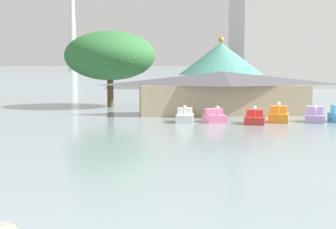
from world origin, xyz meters
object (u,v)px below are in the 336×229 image
Objects in this scene: pedal_boat_orange at (279,116)px; boathouse at (223,92)px; pedal_boat_white at (185,117)px; pedal_boat_red at (255,118)px; pedal_boat_lavender at (315,116)px; green_roof_pavilion at (221,69)px; pedal_boat_pink at (214,117)px; shoreline_tree_mid at (110,56)px; background_building_block at (320,29)px.

pedal_boat_orange is 0.15× the size of boathouse.
pedal_boat_white is 6.07m from pedal_boat_red.
pedal_boat_lavender is 21.16m from green_roof_pavilion.
pedal_boat_pink is 0.78× the size of pedal_boat_red.
pedal_boat_red reaches higher than pedal_boat_white.
pedal_boat_white is at bearing -122.39° from boathouse.
boathouse reaches higher than pedal_boat_orange.
green_roof_pavilion reaches higher than pedal_boat_pink.
pedal_boat_pink is 20.86m from shoreline_tree_mid.
background_building_block reaches higher than green_roof_pavilion.
pedal_boat_red is at bearing -91.61° from green_roof_pavilion.
background_building_block is (33.08, 67.57, 11.83)m from pedal_boat_pink.
boathouse reaches higher than pedal_boat_red.
boathouse is at bearing -98.59° from green_roof_pavilion.
pedal_boat_red is 0.30× the size of shoreline_tree_mid.
pedal_boat_orange is 20.57m from green_roof_pavilion.
shoreline_tree_mid is at bearing -157.43° from pedal_boat_pink.
pedal_boat_white reaches higher than pedal_boat_lavender.
pedal_boat_lavender is at bearing -44.58° from shoreline_tree_mid.
pedal_boat_lavender is at bearing 80.48° from pedal_boat_pink.
green_roof_pavilion is at bearing -157.34° from pedal_boat_orange.
pedal_boat_lavender is (5.54, 0.94, 0.06)m from pedal_boat_red.
pedal_boat_pink is at bearing -105.37° from boathouse.
shoreline_tree_mid is at bearing -129.76° from pedal_boat_red.
boathouse is at bearing -137.21° from pedal_boat_orange.
pedal_boat_orange is at bearing 129.60° from pedal_boat_red.
pedal_boat_pink is 0.24× the size of green_roof_pavilion.
pedal_boat_pink is 0.87× the size of pedal_boat_lavender.
background_building_block is (29.81, 69.05, 11.83)m from pedal_boat_red.
boathouse is at bearing -155.44° from pedal_boat_red.
pedal_boat_lavender is at bearing -76.23° from green_roof_pavilion.
shoreline_tree_mid is at bearing -150.17° from pedal_boat_white.
background_building_block is at bearing 160.32° from pedal_boat_white.
pedal_boat_pink is 0.93× the size of pedal_boat_orange.
pedal_boat_pink is 8.84m from pedal_boat_lavender.
pedal_boat_orange reaches higher than pedal_boat_red.
green_roof_pavilion reaches higher than pedal_boat_orange.
pedal_boat_white is 0.07× the size of background_building_block.
shoreline_tree_mid is (-11.63, 10.39, 3.77)m from boathouse.
pedal_boat_red is 0.30× the size of green_roof_pavilion.
pedal_boat_lavender reaches higher than pedal_boat_pink.
boathouse is at bearing -120.38° from pedal_boat_lavender.
pedal_boat_orange is 24.30m from shoreline_tree_mid.
pedal_boat_orange reaches higher than pedal_boat_pink.
background_building_block is at bearing 178.82° from pedal_boat_lavender.
pedal_boat_white is at bearing -108.25° from green_roof_pavilion.
pedal_boat_orange is 8.70m from boathouse.
shoreline_tree_mid reaches higher than boathouse.
background_building_block is (24.26, 68.11, 11.77)m from pedal_boat_lavender.
green_roof_pavilion reaches higher than boathouse.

